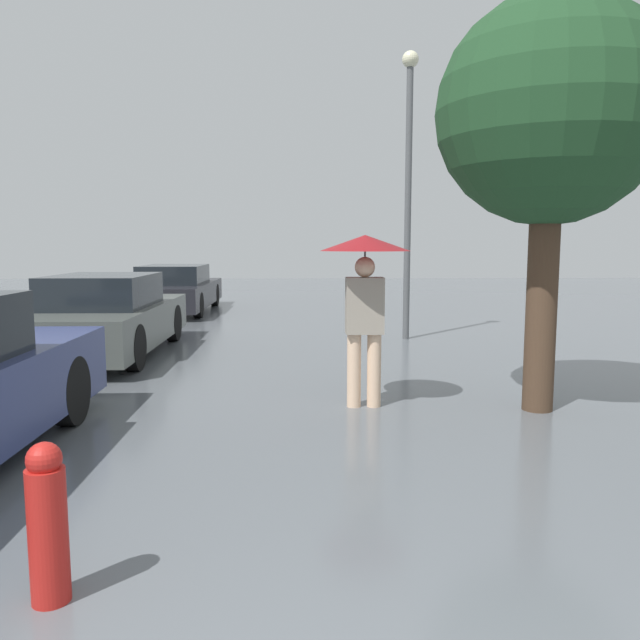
# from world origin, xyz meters

# --- Properties ---
(pedestrian) EXTENTS (0.94, 0.94, 1.81)m
(pedestrian) POSITION_xyz_m (0.50, 5.50, 1.39)
(pedestrian) COLOR beige
(pedestrian) RESTS_ON ground_plane
(parked_car_middle) EXTENTS (1.65, 4.25, 1.25)m
(parked_car_middle) POSITION_xyz_m (-3.16, 8.73, 0.59)
(parked_car_middle) COLOR #4C514C
(parked_car_middle) RESTS_ON ground_plane
(parked_car_farthest) EXTENTS (1.73, 4.59, 1.18)m
(parked_car_farthest) POSITION_xyz_m (-3.31, 14.90, 0.56)
(parked_car_farthest) COLOR black
(parked_car_farthest) RESTS_ON ground_plane
(tree) EXTENTS (2.24, 2.24, 4.14)m
(tree) POSITION_xyz_m (2.29, 5.31, 2.98)
(tree) COLOR #473323
(tree) RESTS_ON ground_plane
(street_lamp) EXTENTS (0.29, 0.29, 5.02)m
(street_lamp) POSITION_xyz_m (1.74, 10.20, 3.06)
(street_lamp) COLOR #515456
(street_lamp) RESTS_ON ground_plane
(fire_hydrant) EXTENTS (0.18, 0.18, 0.80)m
(fire_hydrant) POSITION_xyz_m (-1.39, 1.93, 0.40)
(fire_hydrant) COLOR #B21E19
(fire_hydrant) RESTS_ON ground_plane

